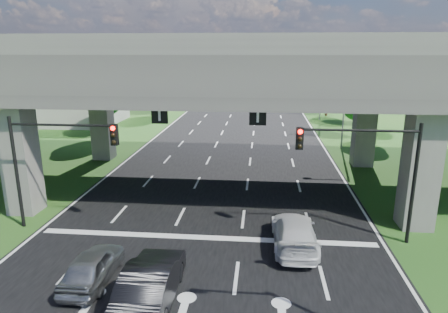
% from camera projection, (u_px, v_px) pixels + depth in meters
% --- Properties ---
extents(ground, '(160.00, 160.00, 0.00)m').
position_uv_depth(ground, '(194.00, 276.00, 16.86)').
color(ground, '#1D4C18').
rests_on(ground, ground).
extents(road, '(18.00, 120.00, 0.03)m').
position_uv_depth(road, '(219.00, 193.00, 26.47)').
color(road, black).
rests_on(road, ground).
extents(overpass, '(80.00, 15.00, 10.00)m').
position_uv_depth(overpass, '(222.00, 70.00, 26.35)').
color(overpass, '#3C3936').
rests_on(overpass, ground).
extents(warehouse, '(20.00, 10.00, 4.00)m').
position_uv_depth(warehouse, '(43.00, 107.00, 52.39)').
color(warehouse, '#9E9E99').
rests_on(warehouse, ground).
extents(signal_right, '(5.76, 0.54, 6.00)m').
position_uv_depth(signal_right, '(370.00, 160.00, 18.84)').
color(signal_right, black).
rests_on(signal_right, ground).
extents(signal_left, '(5.76, 0.54, 6.00)m').
position_uv_depth(signal_left, '(53.00, 152.00, 20.28)').
color(signal_left, black).
rests_on(signal_left, ground).
extents(streetlight_far, '(3.38, 0.25, 10.00)m').
position_uv_depth(streetlight_far, '(341.00, 87.00, 37.49)').
color(streetlight_far, gray).
rests_on(streetlight_far, ground).
extents(streetlight_beyond, '(3.38, 0.25, 10.00)m').
position_uv_depth(streetlight_beyond, '(319.00, 76.00, 52.88)').
color(streetlight_beyond, gray).
rests_on(streetlight_beyond, ground).
extents(tree_left_near, '(4.50, 4.50, 7.80)m').
position_uv_depth(tree_left_near, '(103.00, 93.00, 41.90)').
color(tree_left_near, black).
rests_on(tree_left_near, ground).
extents(tree_left_mid, '(3.91, 3.90, 6.76)m').
position_uv_depth(tree_left_mid, '(105.00, 92.00, 50.03)').
color(tree_left_mid, black).
rests_on(tree_left_mid, ground).
extents(tree_left_far, '(4.80, 4.80, 8.32)m').
position_uv_depth(tree_left_far, '(153.00, 79.00, 57.11)').
color(tree_left_far, black).
rests_on(tree_left_far, ground).
extents(tree_right_near, '(4.20, 4.20, 7.28)m').
position_uv_depth(tree_right_near, '(362.00, 97.00, 41.42)').
color(tree_right_near, black).
rests_on(tree_right_near, ground).
extents(tree_right_mid, '(3.91, 3.90, 6.76)m').
position_uv_depth(tree_right_mid, '(372.00, 93.00, 48.92)').
color(tree_right_mid, black).
rests_on(tree_right_mid, ground).
extents(tree_right_far, '(4.50, 4.50, 7.80)m').
position_uv_depth(tree_right_far, '(328.00, 82.00, 56.81)').
color(tree_right_far, black).
rests_on(tree_right_far, ground).
extents(car_silver, '(1.64, 4.01, 1.36)m').
position_uv_depth(car_silver, '(93.00, 266.00, 16.24)').
color(car_silver, '#95989C').
rests_on(car_silver, road).
extents(car_dark, '(1.85, 5.08, 1.67)m').
position_uv_depth(car_dark, '(151.00, 282.00, 14.85)').
color(car_dark, black).
rests_on(car_dark, road).
extents(car_white, '(2.13, 5.04, 1.45)m').
position_uv_depth(car_white, '(294.00, 232.00, 19.14)').
color(car_white, silver).
rests_on(car_white, road).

